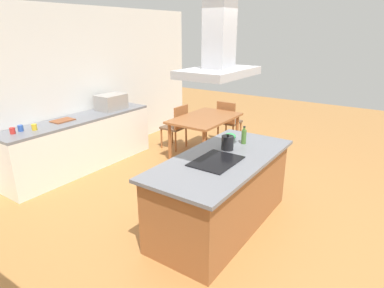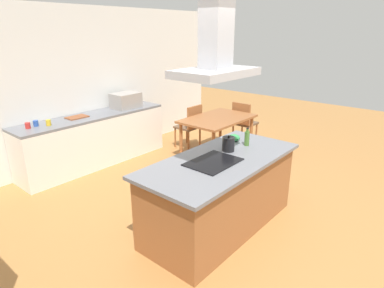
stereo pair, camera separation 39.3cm
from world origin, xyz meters
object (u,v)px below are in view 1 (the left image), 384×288
(coffee_mug_red, at_px, (12,131))
(coffee_mug_blue, at_px, (21,128))
(cutting_board, at_px, (63,120))
(chair_facing_back_wall, at_px, (177,124))
(tea_kettle, at_px, (228,143))
(olive_oil_bottle, at_px, (244,136))
(dining_table, at_px, (205,121))
(countertop_microwave, at_px, (111,102))
(coffee_mug_yellow, at_px, (34,127))
(mixing_bowl, at_px, (230,136))
(range_hood, at_px, (219,51))
(cooktop, at_px, (216,161))
(chair_at_right_end, at_px, (228,119))

(coffee_mug_red, distance_m, coffee_mug_blue, 0.14)
(coffee_mug_red, bearing_deg, coffee_mug_blue, 12.41)
(cutting_board, distance_m, chair_facing_back_wall, 2.19)
(tea_kettle, bearing_deg, olive_oil_bottle, -11.78)
(dining_table, bearing_deg, cutting_board, 143.46)
(cutting_board, bearing_deg, countertop_microwave, -2.83)
(dining_table, bearing_deg, chair_facing_back_wall, 90.00)
(coffee_mug_blue, height_order, chair_facing_back_wall, coffee_mug_blue)
(tea_kettle, distance_m, coffee_mug_yellow, 2.89)
(coffee_mug_yellow, xyz_separation_m, dining_table, (2.54, -1.38, -0.28))
(olive_oil_bottle, bearing_deg, coffee_mug_yellow, 112.97)
(mixing_bowl, relative_size, coffee_mug_blue, 1.79)
(countertop_microwave, distance_m, range_hood, 3.26)
(tea_kettle, relative_size, olive_oil_bottle, 0.87)
(dining_table, xyz_separation_m, range_hood, (-2.08, -1.45, 1.43))
(cooktop, height_order, mixing_bowl, mixing_bowl)
(mixing_bowl, distance_m, range_hood, 1.42)
(cooktop, height_order, coffee_mug_blue, coffee_mug_blue)
(cutting_board, height_order, range_hood, range_hood)
(chair_facing_back_wall, bearing_deg, olive_oil_bottle, -122.67)
(coffee_mug_blue, distance_m, cutting_board, 0.69)
(coffee_mug_red, bearing_deg, olive_oil_bottle, -63.09)
(chair_facing_back_wall, bearing_deg, mixing_bowl, -124.74)
(dining_table, bearing_deg, mixing_bowl, -137.08)
(cutting_board, bearing_deg, mixing_bowl, -75.45)
(mixing_bowl, bearing_deg, coffee_mug_blue, 117.09)
(cooktop, relative_size, chair_at_right_end, 0.67)
(cooktop, xyz_separation_m, countertop_microwave, (1.09, 2.88, 0.13))
(olive_oil_bottle, height_order, coffee_mug_blue, olive_oil_bottle)
(olive_oil_bottle, distance_m, cutting_board, 2.99)
(tea_kettle, xyz_separation_m, dining_table, (1.66, 1.37, -0.32))
(countertop_microwave, bearing_deg, dining_table, -55.39)
(countertop_microwave, xyz_separation_m, chair_at_right_end, (1.90, -1.43, -0.53))
(chair_at_right_end, bearing_deg, range_hood, -154.18)
(tea_kettle, height_order, dining_table, tea_kettle)
(mixing_bowl, distance_m, chair_at_right_end, 2.56)
(chair_facing_back_wall, bearing_deg, coffee_mug_red, 164.09)
(olive_oil_bottle, distance_m, coffee_mug_yellow, 3.06)
(countertop_microwave, xyz_separation_m, chair_facing_back_wall, (0.99, -0.77, -0.53))
(coffee_mug_blue, bearing_deg, coffee_mug_yellow, -38.70)
(coffee_mug_blue, xyz_separation_m, range_hood, (0.60, -2.95, 1.16))
(coffee_mug_red, bearing_deg, cutting_board, 0.80)
(tea_kettle, xyz_separation_m, cutting_board, (-0.33, 2.85, -0.08))
(dining_table, bearing_deg, coffee_mug_red, 152.48)
(cooktop, height_order, dining_table, cooktop)
(olive_oil_bottle, relative_size, cutting_board, 0.69)
(coffee_mug_blue, xyz_separation_m, chair_at_right_end, (3.60, -1.50, -0.44))
(chair_at_right_end, bearing_deg, chair_facing_back_wall, 143.99)
(dining_table, bearing_deg, range_hood, -145.13)
(countertop_microwave, height_order, cutting_board, countertop_microwave)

